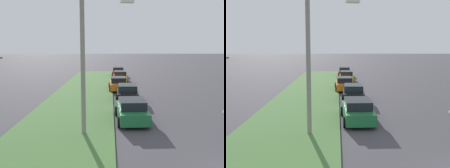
% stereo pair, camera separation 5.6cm
% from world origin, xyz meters
% --- Properties ---
extents(grass_median, '(60.00, 6.00, 0.12)m').
position_xyz_m(grass_median, '(10.00, 8.10, 0.06)').
color(grass_median, '#477238').
rests_on(grass_median, ground).
extents(parked_car_green, '(4.37, 2.15, 1.47)m').
position_xyz_m(parked_car_green, '(7.84, 3.94, 0.72)').
color(parked_car_green, '#1E6B38').
rests_on(parked_car_green, ground).
extents(parked_car_black, '(4.37, 2.15, 1.47)m').
position_xyz_m(parked_car_black, '(14.21, 3.81, 0.72)').
color(parked_car_black, black).
rests_on(parked_car_black, ground).
extents(parked_car_orange, '(4.35, 2.12, 1.47)m').
position_xyz_m(parked_car_orange, '(19.76, 4.49, 0.72)').
color(parked_car_orange, orange).
rests_on(parked_car_orange, ground).
extents(parked_car_yellow, '(4.35, 2.12, 1.47)m').
position_xyz_m(parked_car_yellow, '(26.55, 4.00, 0.72)').
color(parked_car_yellow, gold).
rests_on(parked_car_yellow, ground).
extents(parked_car_red, '(4.37, 2.16, 1.47)m').
position_xyz_m(parked_car_red, '(33.27, 4.05, 0.72)').
color(parked_car_red, red).
rests_on(parked_car_red, ground).
extents(streetlight, '(0.83, 2.85, 7.50)m').
position_xyz_m(streetlight, '(5.24, 6.44, 4.39)').
color(streetlight, gray).
rests_on(streetlight, ground).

